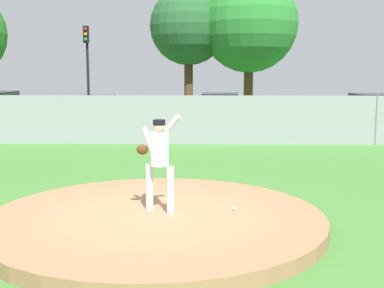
{
  "coord_description": "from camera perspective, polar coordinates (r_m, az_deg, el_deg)",
  "views": [
    {
      "loc": [
        0.85,
        -8.27,
        2.62
      ],
      "look_at": [
        0.55,
        2.73,
        1.05
      ],
      "focal_mm": 46.54,
      "sensor_mm": 36.0,
      "label": 1
    }
  ],
  "objects": [
    {
      "name": "asphalt_strip",
      "position": [
        22.93,
        -0.56,
        1.57
      ],
      "size": [
        44.0,
        7.0,
        0.01
      ],
      "primitive_type": "cube",
      "color": "#2B2B2D",
      "rests_on": "ground_plane"
    },
    {
      "name": "parked_car_silver",
      "position": [
        24.34,
        19.95,
        3.34
      ],
      "size": [
        1.85,
        4.26,
        1.68
      ],
      "color": "#B7BABF",
      "rests_on": "ground_plane"
    },
    {
      "name": "baseball",
      "position": [
        8.82,
        4.88,
        -7.38
      ],
      "size": [
        0.07,
        0.07,
        0.07
      ],
      "primitive_type": "sphere",
      "color": "white",
      "rests_on": "pitchers_mound"
    },
    {
      "name": "traffic_cone_orange",
      "position": [
        23.15,
        14.53,
        2.02
      ],
      "size": [
        0.4,
        0.4,
        0.55
      ],
      "color": "orange",
      "rests_on": "asphalt_strip"
    },
    {
      "name": "tree_bushy_near",
      "position": [
        30.98,
        6.59,
        13.48
      ],
      "size": [
        5.85,
        5.85,
        8.48
      ],
      "color": "#4C331E",
      "rests_on": "ground_plane"
    },
    {
      "name": "ground_plane",
      "position": [
        14.53,
        -1.81,
        -2.27
      ],
      "size": [
        80.0,
        80.0,
        0.0
      ],
      "primitive_type": "plane",
      "color": "#427A33"
    },
    {
      "name": "parked_car_charcoal",
      "position": [
        23.81,
        -11.02,
        3.49
      ],
      "size": [
        1.83,
        4.27,
        1.58
      ],
      "color": "#232328",
      "rests_on": "ground_plane"
    },
    {
      "name": "pitcher_youth",
      "position": [
        8.54,
        -3.83,
        -1.3
      ],
      "size": [
        0.79,
        0.36,
        1.71
      ],
      "color": "silver",
      "rests_on": "pitchers_mound"
    },
    {
      "name": "traffic_light_near",
      "position": [
        28.06,
        -11.93,
        9.74
      ],
      "size": [
        0.28,
        0.46,
        5.14
      ],
      "color": "black",
      "rests_on": "ground_plane"
    },
    {
      "name": "parked_car_white",
      "position": [
        22.44,
        3.24,
        3.5
      ],
      "size": [
        1.93,
        4.13,
        1.72
      ],
      "color": "silver",
      "rests_on": "ground_plane"
    },
    {
      "name": "chainlink_fence",
      "position": [
        18.37,
        -1.09,
        2.77
      ],
      "size": [
        35.46,
        0.07,
        1.91
      ],
      "color": "gray",
      "rests_on": "ground_plane"
    },
    {
      "name": "tree_broad_right",
      "position": [
        31.22,
        -0.4,
        13.31
      ],
      "size": [
        4.75,
        4.75,
        7.85
      ],
      "color": "#4C331E",
      "rests_on": "ground_plane"
    },
    {
      "name": "pitchers_mound",
      "position": [
        8.68,
        -4.17,
        -8.68
      ],
      "size": [
        5.79,
        5.79,
        0.23
      ],
      "primitive_type": "cylinder",
      "color": "#99704C",
      "rests_on": "ground_plane"
    }
  ]
}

